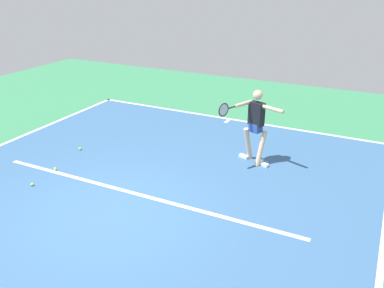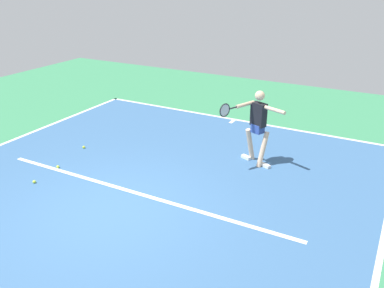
{
  "view_description": "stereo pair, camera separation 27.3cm",
  "coord_description": "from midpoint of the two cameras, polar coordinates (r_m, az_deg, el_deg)",
  "views": [
    {
      "loc": [
        -4.13,
        5.09,
        4.06
      ],
      "look_at": [
        -0.79,
        -1.6,
        0.9
      ],
      "focal_mm": 38.26,
      "sensor_mm": 36.0,
      "label": 1
    },
    {
      "loc": [
        -4.37,
        4.96,
        4.06
      ],
      "look_at": [
        -0.79,
        -1.6,
        0.9
      ],
      "focal_mm": 38.26,
      "sensor_mm": 36.0,
      "label": 2
    }
  ],
  "objects": [
    {
      "name": "ground_plane",
      "position": [
        7.73,
        -11.78,
        -9.3
      ],
      "size": [
        21.28,
        21.28,
        0.0
      ],
      "primitive_type": "plane",
      "color": "#388456"
    },
    {
      "name": "court_surface",
      "position": [
        7.73,
        -11.78,
        -9.28
      ],
      "size": [
        9.03,
        11.53,
        0.0
      ],
      "primitive_type": "cube",
      "color": "#38608E",
      "rests_on": "ground_plane"
    },
    {
      "name": "court_line_baseline_near",
      "position": [
        12.24,
        4.66,
        3.5
      ],
      "size": [
        9.03,
        0.1,
        0.01
      ],
      "primitive_type": "cube",
      "color": "white",
      "rests_on": "ground_plane"
    },
    {
      "name": "court_line_service",
      "position": [
        8.23,
        -8.65,
        -6.9
      ],
      "size": [
        6.77,
        0.1,
        0.01
      ],
      "primitive_type": "cube",
      "color": "white",
      "rests_on": "ground_plane"
    },
    {
      "name": "court_line_centre_mark",
      "position": [
        12.07,
        4.3,
        3.21
      ],
      "size": [
        0.1,
        0.3,
        0.01
      ],
      "primitive_type": "cube",
      "color": "white",
      "rests_on": "ground_plane"
    },
    {
      "name": "tennis_player",
      "position": [
        9.15,
        7.94,
        3.01
      ],
      "size": [
        1.2,
        1.13,
        1.72
      ],
      "rotation": [
        0.0,
        0.0,
        -0.37
      ],
      "color": "beige",
      "rests_on": "ground_plane"
    },
    {
      "name": "tennis_ball_by_sideline",
      "position": [
        9.59,
        -19.31,
        -3.3
      ],
      "size": [
        0.07,
        0.07,
        0.07
      ],
      "primitive_type": "sphere",
      "color": "#C6E53D",
      "rests_on": "ground_plane"
    },
    {
      "name": "tennis_ball_near_service_line",
      "position": [
        10.47,
        -16.05,
        -0.65
      ],
      "size": [
        0.07,
        0.07,
        0.07
      ],
      "primitive_type": "sphere",
      "color": "#CCE033",
      "rests_on": "ground_plane"
    },
    {
      "name": "tennis_ball_near_player",
      "position": [
        9.08,
        -22.2,
        -5.26
      ],
      "size": [
        0.07,
        0.07,
        0.07
      ],
      "primitive_type": "sphere",
      "color": "#C6E53D",
      "rests_on": "ground_plane"
    }
  ]
}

